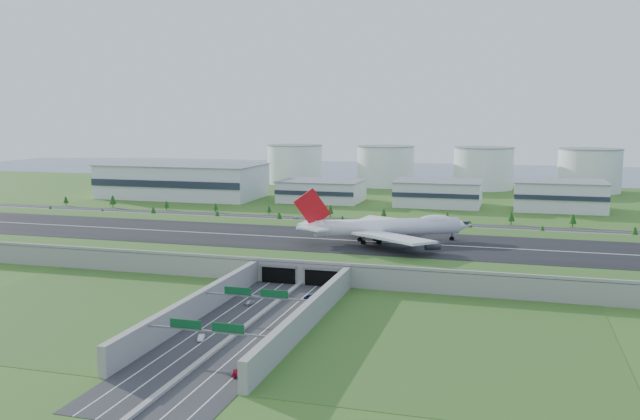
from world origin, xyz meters
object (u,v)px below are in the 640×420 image
(car_3, at_px, (237,372))
(boeing_747, at_px, (386,227))
(car_0, at_px, (249,302))
(car_7, at_px, (295,218))
(car_1, at_px, (201,337))
(car_5, at_px, (414,222))
(fuel_tank_a, at_px, (295,165))
(car_2, at_px, (310,297))
(car_4, at_px, (165,216))

(car_3, bearing_deg, boeing_747, -109.59)
(car_0, xyz_separation_m, car_7, (-44.10, 183.68, -0.03))
(car_7, bearing_deg, car_1, 5.66)
(car_5, bearing_deg, car_1, 4.77)
(car_0, height_order, car_1, car_1)
(car_0, xyz_separation_m, car_5, (28.02, 186.12, 0.10))
(car_5, bearing_deg, fuel_tank_a, -133.82)
(car_7, bearing_deg, car_5, 86.20)
(boeing_747, relative_size, car_1, 16.17)
(car_0, bearing_deg, car_2, 52.08)
(car_1, relative_size, car_7, 0.96)
(car_4, bearing_deg, fuel_tank_a, 6.20)
(fuel_tank_a, xyz_separation_m, car_4, (-11.20, -224.08, -16.65))
(car_4, bearing_deg, car_1, -139.72)
(fuel_tank_a, distance_m, car_0, 406.81)
(fuel_tank_a, height_order, car_2, fuel_tank_a)
(fuel_tank_a, height_order, car_4, fuel_tank_a)
(fuel_tank_a, xyz_separation_m, car_1, (112.39, -427.96, -16.62))
(car_1, distance_m, car_5, 225.03)
(boeing_747, height_order, car_7, boeing_747)
(fuel_tank_a, height_order, boeing_747, fuel_tank_a)
(boeing_747, distance_m, car_2, 71.08)
(car_3, relative_size, car_4, 1.14)
(boeing_747, xyz_separation_m, car_7, (-75.02, 102.54, -14.11))
(car_3, bearing_deg, car_5, -107.03)
(car_3, height_order, car_7, car_3)
(car_0, bearing_deg, car_4, 141.80)
(fuel_tank_a, bearing_deg, car_4, -92.86)
(car_2, bearing_deg, car_0, 51.57)
(fuel_tank_a, xyz_separation_m, boeing_747, (142.87, -309.61, -2.58))
(car_2, bearing_deg, car_7, -55.43)
(car_7, bearing_deg, car_3, 9.13)
(car_0, height_order, car_3, car_0)
(car_0, distance_m, car_4, 207.23)
(car_0, relative_size, car_1, 0.92)
(fuel_tank_a, distance_m, car_1, 442.78)
(car_2, distance_m, car_4, 208.23)
(car_4, distance_m, car_7, 80.86)
(car_2, bearing_deg, car_3, 107.23)
(boeing_747, relative_size, car_2, 15.58)
(fuel_tank_a, height_order, car_3, fuel_tank_a)
(car_1, height_order, car_7, car_1)
(car_5, bearing_deg, boeing_747, 13.39)
(car_3, height_order, car_5, car_5)
(car_0, bearing_deg, car_3, -55.61)
(car_5, bearing_deg, car_4, -70.86)
(fuel_tank_a, relative_size, car_5, 10.04)
(boeing_747, bearing_deg, car_3, -118.91)
(boeing_747, height_order, car_0, boeing_747)
(car_0, distance_m, car_7, 188.90)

